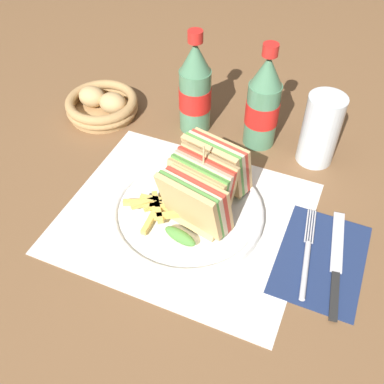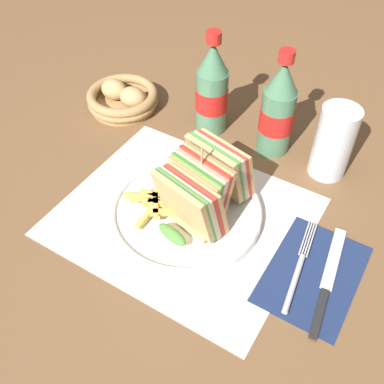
% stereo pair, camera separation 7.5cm
% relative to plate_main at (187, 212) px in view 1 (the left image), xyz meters
% --- Properties ---
extents(ground_plane, '(4.00, 4.00, 0.00)m').
position_rel_plate_main_xyz_m(ground_plane, '(-0.02, -0.03, -0.01)').
color(ground_plane, brown).
extents(placemat, '(0.40, 0.34, 0.00)m').
position_rel_plate_main_xyz_m(placemat, '(-0.00, -0.00, -0.01)').
color(placemat, silver).
rests_on(placemat, ground_plane).
extents(plate_main, '(0.26, 0.26, 0.02)m').
position_rel_plate_main_xyz_m(plate_main, '(0.00, 0.00, 0.00)').
color(plate_main, white).
rests_on(plate_main, ground_plane).
extents(club_sandwich, '(0.12, 0.20, 0.14)m').
position_rel_plate_main_xyz_m(club_sandwich, '(0.02, 0.01, 0.06)').
color(club_sandwich, tan).
rests_on(club_sandwich, plate_main).
extents(fries_pile, '(0.11, 0.10, 0.02)m').
position_rel_plate_main_xyz_m(fries_pile, '(-0.04, -0.02, 0.02)').
color(fries_pile, '#E0B756').
rests_on(fries_pile, plate_main).
extents(ketchup_blob, '(0.03, 0.03, 0.01)m').
position_rel_plate_main_xyz_m(ketchup_blob, '(-0.03, 0.02, 0.02)').
color(ketchup_blob, maroon).
rests_on(ketchup_blob, plate_main).
extents(napkin, '(0.13, 0.19, 0.00)m').
position_rel_plate_main_xyz_m(napkin, '(0.23, 0.00, -0.01)').
color(napkin, navy).
rests_on(napkin, ground_plane).
extents(fork, '(0.04, 0.18, 0.01)m').
position_rel_plate_main_xyz_m(fork, '(0.21, -0.02, -0.00)').
color(fork, silver).
rests_on(fork, napkin).
extents(knife, '(0.04, 0.21, 0.00)m').
position_rel_plate_main_xyz_m(knife, '(0.25, -0.00, -0.00)').
color(knife, black).
rests_on(knife, napkin).
extents(coke_bottle_near, '(0.06, 0.06, 0.21)m').
position_rel_plate_main_xyz_m(coke_bottle_near, '(-0.08, 0.23, 0.08)').
color(coke_bottle_near, '#4C7F5B').
rests_on(coke_bottle_near, ground_plane).
extents(coke_bottle_far, '(0.06, 0.06, 0.21)m').
position_rel_plate_main_xyz_m(coke_bottle_far, '(0.05, 0.24, 0.08)').
color(coke_bottle_far, '#4C7F5B').
rests_on(coke_bottle_far, ground_plane).
extents(glass_near, '(0.07, 0.07, 0.14)m').
position_rel_plate_main_xyz_m(glass_near, '(0.17, 0.23, 0.05)').
color(glass_near, silver).
rests_on(glass_near, ground_plane).
extents(bread_basket, '(0.15, 0.15, 0.06)m').
position_rel_plate_main_xyz_m(bread_basket, '(-0.28, 0.20, 0.01)').
color(bread_basket, '#AD8451').
rests_on(bread_basket, ground_plane).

